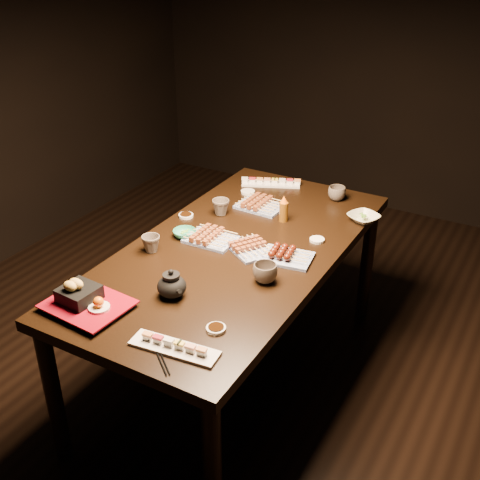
# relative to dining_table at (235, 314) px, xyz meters

# --- Properties ---
(ground) EXTENTS (5.00, 5.00, 0.00)m
(ground) POSITION_rel_dining_table_xyz_m (0.02, -0.14, -0.38)
(ground) COLOR black
(ground) RESTS_ON ground
(dining_table) EXTENTS (1.09, 1.89, 0.75)m
(dining_table) POSITION_rel_dining_table_xyz_m (0.00, 0.00, 0.00)
(dining_table) COLOR black
(dining_table) RESTS_ON ground
(sushi_platter_near) EXTENTS (0.34, 0.13, 0.04)m
(sushi_platter_near) POSITION_rel_dining_table_xyz_m (0.18, -0.74, 0.40)
(sushi_platter_near) COLOR white
(sushi_platter_near) RESTS_ON dining_table
(sushi_platter_far) EXTENTS (0.34, 0.22, 0.04)m
(sushi_platter_far) POSITION_rel_dining_table_xyz_m (-0.19, 0.75, 0.40)
(sushi_platter_far) COLOR white
(sushi_platter_far) RESTS_ON dining_table
(yakitori_plate_center) EXTENTS (0.23, 0.17, 0.06)m
(yakitori_plate_center) POSITION_rel_dining_table_xyz_m (-0.13, 0.01, 0.40)
(yakitori_plate_center) COLOR #828EB6
(yakitori_plate_center) RESTS_ON dining_table
(yakitori_plate_right) EXTENTS (0.26, 0.24, 0.05)m
(yakitori_plate_right) POSITION_rel_dining_table_xyz_m (0.07, 0.01, 0.40)
(yakitori_plate_right) COLOR #828EB6
(yakitori_plate_right) RESTS_ON dining_table
(yakitori_plate_left) EXTENTS (0.24, 0.18, 0.06)m
(yakitori_plate_left) POSITION_rel_dining_table_xyz_m (-0.10, 0.45, 0.41)
(yakitori_plate_left) COLOR #828EB6
(yakitori_plate_left) RESTS_ON dining_table
(tsukune_plate) EXTENTS (0.25, 0.20, 0.06)m
(tsukune_plate) POSITION_rel_dining_table_xyz_m (0.25, 0.03, 0.40)
(tsukune_plate) COLOR #828EB6
(tsukune_plate) RESTS_ON dining_table
(edamame_bowl_green) EXTENTS (0.15, 0.15, 0.03)m
(edamame_bowl_green) POSITION_rel_dining_table_xyz_m (-0.27, -0.02, 0.39)
(edamame_bowl_green) COLOR #339D78
(edamame_bowl_green) RESTS_ON dining_table
(edamame_bowl_cream) EXTENTS (0.20, 0.20, 0.04)m
(edamame_bowl_cream) POSITION_rel_dining_table_xyz_m (0.42, 0.56, 0.39)
(edamame_bowl_cream) COLOR beige
(edamame_bowl_cream) RESTS_ON dining_table
(tempura_tray) EXTENTS (0.33, 0.28, 0.12)m
(tempura_tray) POSITION_rel_dining_table_xyz_m (-0.26, -0.70, 0.43)
(tempura_tray) COLOR black
(tempura_tray) RESTS_ON dining_table
(teacup_near_left) EXTENTS (0.10, 0.10, 0.08)m
(teacup_near_left) POSITION_rel_dining_table_xyz_m (-0.32, -0.21, 0.41)
(teacup_near_left) COLOR brown
(teacup_near_left) RESTS_ON dining_table
(teacup_mid_right) EXTENTS (0.12, 0.12, 0.08)m
(teacup_mid_right) POSITION_rel_dining_table_xyz_m (0.25, -0.18, 0.42)
(teacup_mid_right) COLOR brown
(teacup_mid_right) RESTS_ON dining_table
(teacup_far_left) EXTENTS (0.10, 0.10, 0.08)m
(teacup_far_left) POSITION_rel_dining_table_xyz_m (-0.24, 0.27, 0.42)
(teacup_far_left) COLOR brown
(teacup_far_left) RESTS_ON dining_table
(teacup_far_right) EXTENTS (0.11, 0.11, 0.07)m
(teacup_far_right) POSITION_rel_dining_table_xyz_m (0.21, 0.74, 0.41)
(teacup_far_right) COLOR brown
(teacup_far_right) RESTS_ON dining_table
(teapot) EXTENTS (0.19, 0.19, 0.12)m
(teapot) POSITION_rel_dining_table_xyz_m (-0.02, -0.47, 0.43)
(teapot) COLOR black
(teapot) RESTS_ON dining_table
(condiment_bottle) EXTENTS (0.06, 0.06, 0.14)m
(condiment_bottle) POSITION_rel_dining_table_xyz_m (0.07, 0.37, 0.44)
(condiment_bottle) COLOR brown
(condiment_bottle) RESTS_ON dining_table
(sauce_dish_west) EXTENTS (0.08, 0.08, 0.01)m
(sauce_dish_west) POSITION_rel_dining_table_xyz_m (-0.38, 0.16, 0.38)
(sauce_dish_west) COLOR white
(sauce_dish_west) RESTS_ON dining_table
(sauce_dish_east) EXTENTS (0.09, 0.09, 0.01)m
(sauce_dish_east) POSITION_rel_dining_table_xyz_m (0.30, 0.25, 0.38)
(sauce_dish_east) COLOR white
(sauce_dish_east) RESTS_ON dining_table
(sauce_dish_se) EXTENTS (0.09, 0.09, 0.01)m
(sauce_dish_se) POSITION_rel_dining_table_xyz_m (0.25, -0.57, 0.38)
(sauce_dish_se) COLOR white
(sauce_dish_se) RESTS_ON dining_table
(sauce_dish_nw) EXTENTS (0.09, 0.09, 0.01)m
(sauce_dish_nw) POSITION_rel_dining_table_xyz_m (-0.25, 0.58, 0.38)
(sauce_dish_nw) COLOR white
(sauce_dish_nw) RESTS_ON dining_table
(chopsticks_near) EXTENTS (0.20, 0.11, 0.01)m
(chopsticks_near) POSITION_rel_dining_table_xyz_m (-0.28, -0.71, 0.38)
(chopsticks_near) COLOR black
(chopsticks_near) RESTS_ON dining_table
(chopsticks_se) EXTENTS (0.18, 0.15, 0.01)m
(chopsticks_se) POSITION_rel_dining_table_xyz_m (0.16, -0.80, 0.38)
(chopsticks_se) COLOR black
(chopsticks_se) RESTS_ON dining_table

